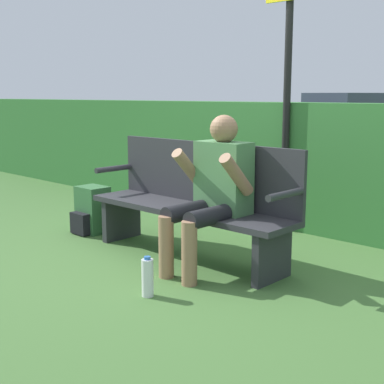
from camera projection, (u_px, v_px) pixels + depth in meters
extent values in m
plane|color=#426B33|center=(187.00, 257.00, 4.36)|extent=(40.00, 40.00, 0.00)
cube|color=#337033|center=(292.00, 165.00, 5.32)|extent=(12.00, 0.39, 1.23)
cube|color=#2D2D33|center=(187.00, 209.00, 4.29)|extent=(1.91, 0.45, 0.05)
cube|color=#2D2D33|center=(204.00, 173.00, 4.38)|extent=(1.91, 0.04, 0.51)
cube|color=#2D2D33|center=(122.00, 219.00, 4.89)|extent=(0.06, 0.40, 0.38)
cube|color=#2D2D33|center=(272.00, 256.00, 3.76)|extent=(0.06, 0.40, 0.38)
cylinder|color=#2D2D33|center=(114.00, 169.00, 4.87)|extent=(0.05, 0.40, 0.05)
cylinder|color=#2D2D33|center=(286.00, 194.00, 3.61)|extent=(0.05, 0.40, 0.05)
cube|color=#4C7F4C|center=(223.00, 177.00, 4.03)|extent=(0.42, 0.22, 0.54)
sphere|color=#997051|center=(224.00, 129.00, 3.97)|extent=(0.21, 0.21, 0.21)
cylinder|color=black|center=(190.00, 211.00, 3.98)|extent=(0.13, 0.49, 0.13)
cylinder|color=black|center=(213.00, 216.00, 3.82)|extent=(0.13, 0.49, 0.13)
cylinder|color=#997051|center=(166.00, 247.00, 3.85)|extent=(0.11, 0.11, 0.45)
cylinder|color=#997051|center=(189.00, 253.00, 3.69)|extent=(0.11, 0.11, 0.45)
cylinder|color=#997051|center=(189.00, 169.00, 4.09)|extent=(0.09, 0.33, 0.33)
cylinder|color=#997051|center=(237.00, 175.00, 3.77)|extent=(0.09, 0.33, 0.33)
cube|color=#336638|center=(93.00, 209.00, 5.12)|extent=(0.29, 0.23, 0.45)
cube|color=black|center=(80.00, 224.00, 5.03)|extent=(0.22, 0.08, 0.20)
cylinder|color=white|center=(148.00, 278.00, 3.50)|extent=(0.08, 0.08, 0.25)
cylinder|color=#2D66B2|center=(147.00, 258.00, 3.47)|extent=(0.04, 0.04, 0.02)
cylinder|color=black|center=(287.00, 101.00, 5.01)|extent=(0.07, 0.07, 2.49)
cube|color=black|center=(348.00, 123.00, 14.54)|extent=(2.40, 4.78, 0.68)
cube|color=#333D4C|center=(349.00, 102.00, 14.44)|extent=(1.82, 2.40, 0.47)
cylinder|color=black|center=(355.00, 127.00, 16.06)|extent=(0.28, 0.69, 0.67)
cylinder|color=black|center=(290.00, 131.00, 14.36)|extent=(0.28, 0.69, 0.67)
cylinder|color=black|center=(340.00, 135.00, 13.10)|extent=(0.28, 0.69, 0.67)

